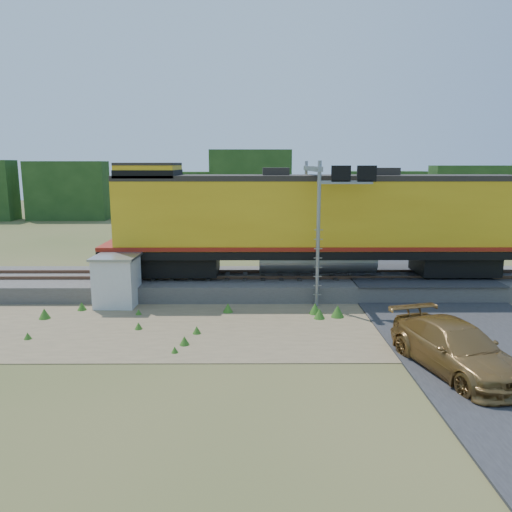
{
  "coord_description": "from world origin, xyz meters",
  "views": [
    {
      "loc": [
        -1.37,
        -18.92,
        6.49
      ],
      "look_at": [
        -1.26,
        3.0,
        2.4
      ],
      "focal_mm": 35.0,
      "sensor_mm": 36.0,
      "label": 1
    }
  ],
  "objects_px": {
    "car": "(456,348)",
    "signal_gantry": "(320,195)",
    "shed": "(117,280)",
    "locomotive": "(312,220)"
  },
  "relations": [
    {
      "from": "shed",
      "to": "car",
      "type": "relative_size",
      "value": 0.45
    },
    {
      "from": "locomotive",
      "to": "signal_gantry",
      "type": "height_order",
      "value": "signal_gantry"
    },
    {
      "from": "car",
      "to": "signal_gantry",
      "type": "bearing_deg",
      "value": 93.38
    },
    {
      "from": "signal_gantry",
      "to": "car",
      "type": "xyz_separation_m",
      "value": [
        3.14,
        -9.43,
        -4.22
      ]
    },
    {
      "from": "signal_gantry",
      "to": "locomotive",
      "type": "bearing_deg",
      "value": 114.07
    },
    {
      "from": "shed",
      "to": "car",
      "type": "height_order",
      "value": "shed"
    },
    {
      "from": "locomotive",
      "to": "car",
      "type": "distance_m",
      "value": 11.04
    },
    {
      "from": "signal_gantry",
      "to": "car",
      "type": "distance_m",
      "value": 10.8
    },
    {
      "from": "shed",
      "to": "signal_gantry",
      "type": "xyz_separation_m",
      "value": [
        9.51,
        1.96,
        3.8
      ]
    },
    {
      "from": "shed",
      "to": "car",
      "type": "bearing_deg",
      "value": -28.96
    }
  ]
}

